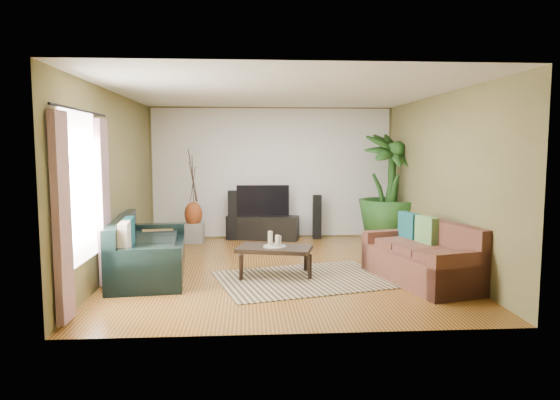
{
  "coord_description": "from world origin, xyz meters",
  "views": [
    {
      "loc": [
        -0.51,
        -7.59,
        1.87
      ],
      "look_at": [
        0.0,
        0.2,
        1.05
      ],
      "focal_mm": 32.0,
      "sensor_mm": 36.0,
      "label": 1
    }
  ],
  "objects": [
    {
      "name": "wall_left",
      "position": [
        -2.5,
        0.0,
        1.35
      ],
      "size": [
        0.0,
        5.5,
        5.5
      ],
      "primitive_type": "plane",
      "rotation": [
        1.57,
        0.0,
        1.57
      ],
      "color": "olive",
      "rests_on": "ground"
    },
    {
      "name": "potted_plant",
      "position": [
        2.25,
        1.9,
        1.07
      ],
      "size": [
        1.63,
        1.63,
        2.15
      ],
      "primitive_type": "imported",
      "rotation": [
        0.0,
        0.0,
        0.5
      ],
      "color": "#1F4818",
      "rests_on": "floor"
    },
    {
      "name": "sofa_left",
      "position": [
        -1.96,
        -0.23,
        0.42
      ],
      "size": [
        1.21,
        2.37,
        0.85
      ],
      "primitive_type": "cube",
      "rotation": [
        0.0,
        0.0,
        1.68
      ],
      "color": "black",
      "rests_on": "floor"
    },
    {
      "name": "area_rug",
      "position": [
        0.29,
        -0.69,
        0.01
      ],
      "size": [
        2.72,
        2.22,
        0.01
      ],
      "primitive_type": "cube",
      "rotation": [
        0.0,
        0.0,
        0.26
      ],
      "color": "tan",
      "rests_on": "floor"
    },
    {
      "name": "coffee_table",
      "position": [
        -0.12,
        -0.44,
        0.22
      ],
      "size": [
        1.17,
        0.83,
        0.43
      ],
      "primitive_type": "cube",
      "rotation": [
        0.0,
        0.0,
        -0.26
      ],
      "color": "black",
      "rests_on": "floor"
    },
    {
      "name": "plant_pot",
      "position": [
        2.25,
        1.9,
        0.15
      ],
      "size": [
        0.4,
        0.4,
        0.31
      ],
      "primitive_type": "cylinder",
      "color": "black",
      "rests_on": "floor"
    },
    {
      "name": "side_table",
      "position": [
        -2.02,
        0.76,
        0.26
      ],
      "size": [
        0.6,
        0.6,
        0.52
      ],
      "primitive_type": "cube",
      "rotation": [
        0.0,
        0.0,
        0.25
      ],
      "color": "brown",
      "rests_on": "floor"
    },
    {
      "name": "candle_mid",
      "position": [
        -0.08,
        -0.48,
        0.53
      ],
      "size": [
        0.07,
        0.07,
        0.16
      ],
      "primitive_type": "cylinder",
      "color": "beige",
      "rests_on": "candle_tray"
    },
    {
      "name": "backwall_panel",
      "position": [
        0.0,
        2.74,
        1.35
      ],
      "size": [
        4.9,
        0.0,
        4.9
      ],
      "primitive_type": "plane",
      "rotation": [
        1.57,
        0.0,
        0.0
      ],
      "color": "white",
      "rests_on": "ground"
    },
    {
      "name": "wall_front",
      "position": [
        0.0,
        -2.75,
        1.35
      ],
      "size": [
        5.0,
        0.0,
        5.0
      ],
      "primitive_type": "plane",
      "rotation": [
        -1.57,
        0.0,
        0.0
      ],
      "color": "olive",
      "rests_on": "ground"
    },
    {
      "name": "wall_right",
      "position": [
        2.5,
        0.0,
        1.35
      ],
      "size": [
        0.0,
        5.5,
        5.5
      ],
      "primitive_type": "plane",
      "rotation": [
        1.57,
        0.0,
        -1.57
      ],
      "color": "olive",
      "rests_on": "ground"
    },
    {
      "name": "candle_short",
      "position": [
        -0.05,
        -0.38,
        0.51
      ],
      "size": [
        0.07,
        0.07,
        0.13
      ],
      "primitive_type": "cylinder",
      "color": "beige",
      "rests_on": "candle_tray"
    },
    {
      "name": "pedestal",
      "position": [
        -1.58,
        2.26,
        0.19
      ],
      "size": [
        0.4,
        0.4,
        0.39
      ],
      "primitive_type": "cube",
      "rotation": [
        0.0,
        0.0,
        -0.03
      ],
      "color": "gray",
      "rests_on": "floor"
    },
    {
      "name": "tv_stand",
      "position": [
        -0.2,
        2.5,
        0.24
      ],
      "size": [
        1.52,
        0.76,
        0.48
      ],
      "primitive_type": "cube",
      "rotation": [
        0.0,
        0.0,
        -0.23
      ],
      "color": "black",
      "rests_on": "floor"
    },
    {
      "name": "curtain_far",
      "position": [
        -2.43,
        -0.85,
        1.15
      ],
      "size": [
        0.08,
        0.35,
        2.2
      ],
      "primitive_type": "cube",
      "color": "gray",
      "rests_on": "ground"
    },
    {
      "name": "candle_tray",
      "position": [
        -0.12,
        -0.44,
        0.44
      ],
      "size": [
        0.33,
        0.33,
        0.01
      ],
      "primitive_type": "cylinder",
      "color": "gray",
      "rests_on": "coffee_table"
    },
    {
      "name": "ceiling",
      "position": [
        0.0,
        0.0,
        2.7
      ],
      "size": [
        5.5,
        5.5,
        0.0
      ],
      "primitive_type": "plane",
      "rotation": [
        3.14,
        0.0,
        0.0
      ],
      "color": "white",
      "rests_on": "ground"
    },
    {
      "name": "sofa_right",
      "position": [
        1.88,
        -0.92,
        0.42
      ],
      "size": [
        1.28,
        2.01,
        0.85
      ],
      "primitive_type": "cube",
      "rotation": [
        0.0,
        0.0,
        -1.31
      ],
      "color": "brown",
      "rests_on": "floor"
    },
    {
      "name": "wall_back",
      "position": [
        0.0,
        2.75,
        1.35
      ],
      "size": [
        5.0,
        0.0,
        5.0
      ],
      "primitive_type": "plane",
      "rotation": [
        1.57,
        0.0,
        0.0
      ],
      "color": "olive",
      "rests_on": "ground"
    },
    {
      "name": "candle_tall",
      "position": [
        -0.18,
        -0.41,
        0.55
      ],
      "size": [
        0.07,
        0.07,
        0.21
      ],
      "primitive_type": "cylinder",
      "color": "beige",
      "rests_on": "candle_tray"
    },
    {
      "name": "curtain_rod",
      "position": [
        -2.43,
        -1.6,
        2.3
      ],
      "size": [
        0.03,
        1.9,
        0.03
      ],
      "primitive_type": "cylinder",
      "rotation": [
        1.57,
        0.0,
        0.0
      ],
      "color": "black",
      "rests_on": "ground"
    },
    {
      "name": "vase",
      "position": [
        -1.58,
        2.26,
        0.56
      ],
      "size": [
        0.35,
        0.35,
        0.49
      ],
      "primitive_type": "ellipsoid",
      "color": "brown",
      "rests_on": "pedestal"
    },
    {
      "name": "speaker_left",
      "position": [
        -0.81,
        2.5,
        0.5
      ],
      "size": [
        0.2,
        0.21,
        1.0
      ],
      "primitive_type": "cube",
      "rotation": [
        0.0,
        0.0,
        -0.08
      ],
      "color": "black",
      "rests_on": "floor"
    },
    {
      "name": "window_pane",
      "position": [
        -2.48,
        -1.6,
        1.4
      ],
      "size": [
        0.0,
        1.8,
        1.8
      ],
      "primitive_type": "plane",
      "rotation": [
        1.57,
        0.0,
        1.57
      ],
      "color": "white",
      "rests_on": "ground"
    },
    {
      "name": "television",
      "position": [
        -0.2,
        2.5,
        0.8
      ],
      "size": [
        1.07,
        0.06,
        0.63
      ],
      "primitive_type": "cube",
      "color": "black",
      "rests_on": "tv_stand"
    },
    {
      "name": "floor",
      "position": [
        0.0,
        0.0,
        0.0
      ],
      "size": [
        5.5,
        5.5,
        0.0
      ],
      "primitive_type": "plane",
      "color": "#9E6328",
      "rests_on": "ground"
    },
    {
      "name": "curtain_near",
      "position": [
        -2.43,
        -2.35,
        1.15
      ],
      "size": [
        0.08,
        0.35,
        2.2
      ],
      "primitive_type": "cube",
      "color": "gray",
      "rests_on": "ground"
    },
    {
      "name": "speaker_right",
      "position": [
        0.91,
        2.5,
        0.45
      ],
      "size": [
        0.16,
        0.18,
        0.91
      ],
      "primitive_type": "cube",
      "rotation": [
        0.0,
        0.0,
        0.01
      ],
      "color": "black",
      "rests_on": "floor"
    }
  ]
}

